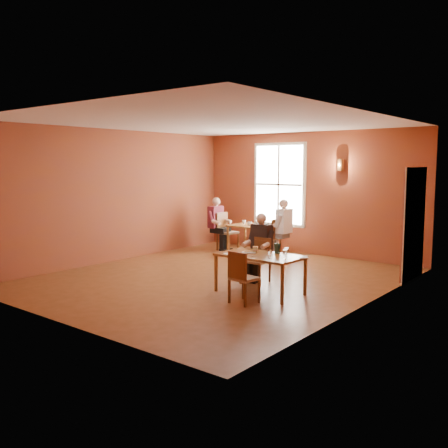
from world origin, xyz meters
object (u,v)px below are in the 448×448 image
Objects in this scene: main_table at (260,274)px; diner_white at (271,229)px; chair_empty at (244,277)px; diner_maroon at (227,225)px; diner_main at (257,250)px; chair_diner_white at (270,237)px; chair_diner_maroon at (228,232)px; second_table at (248,239)px; chair_diner_main at (258,260)px.

diner_white reaches higher than main_table.
diner_maroon is (-3.31, 3.75, 0.23)m from chair_empty.
chair_diner_white is (-1.33, 2.47, -0.16)m from diner_main.
chair_diner_maroon is at bearing 90.00° from diner_maroon.
diner_white is 1.36m from diner_maroon.
chair_diner_maroon reaches higher than second_table.
chair_diner_white is 0.22m from diner_white.
diner_main reaches higher than main_table.
chair_diner_maroon is at bearing 135.37° from main_table.
chair_diner_maroon is at bearing 180.00° from second_table.
diner_maroon is at bearing -42.52° from chair_diner_main.
diner_white reaches higher than chair_diner_main.
chair_diner_white reaches higher than main_table.
chair_diner_main is 0.98× the size of chair_empty.
diner_main is 0.94× the size of diner_maroon.
chair_empty is (0.66, -1.32, 0.01)m from chair_diner_main.
diner_main is 1.36× the size of chair_diner_white.
diner_main reaches higher than second_table.
chair_empty is at bearing -152.15° from chair_diner_white.
chair_diner_white is at bearing 90.00° from diner_maroon.
chair_diner_white is 0.94× the size of chair_diner_maroon.
diner_main is 1.46m from chair_empty.
main_table is at bearing -51.26° from second_table.
chair_diner_main is at bearing -50.95° from second_table.
main_table is at bearing 128.88° from diner_main.
chair_empty is at bearing 41.17° from chair_diner_maroon.
diner_white is at bearing 90.00° from diner_maroon.
chair_diner_white reaches higher than chair_empty.
second_table is (-1.98, 2.47, -0.26)m from diner_main.
chair_empty is (0.16, -0.67, 0.09)m from main_table.
main_table is 4.40m from chair_diner_maroon.
diner_white is (-1.80, 3.09, 0.33)m from main_table.
chair_empty is 0.93× the size of chair_diner_white.
second_table is at bearing 90.00° from chair_diner_maroon.
chair_empty is (0.66, -1.29, -0.20)m from diner_main.
chair_diner_main is 0.63× the size of diner_maroon.
chair_diner_main is 3.61m from diner_maroon.
diner_white is 1.34m from chair_diner_maroon.
chair_diner_maroon is at bearing 90.00° from diner_white.
diner_white reaches higher than diner_main.
diner_maroon reaches higher than chair_empty.
chair_diner_maroon reaches higher than chair_diner_white.
chair_diner_white is at bearing -61.73° from diner_main.
second_table is at bearing -51.29° from diner_main.
main_table is 1.16× the size of diner_main.
chair_empty is at bearing 116.50° from chair_diner_main.
diner_main is 2.79m from diner_white.
main_table is at bearing 45.37° from chair_diner_maroon.
diner_white is at bearing 0.00° from second_table.
diner_white is (-1.30, 2.47, 0.05)m from diner_main.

